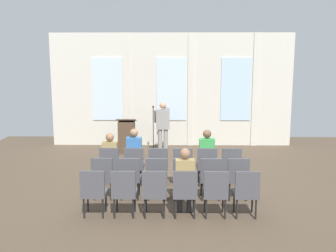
{
  "coord_description": "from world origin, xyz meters",
  "views": [
    {
      "loc": [
        0.06,
        -8.42,
        2.96
      ],
      "look_at": [
        -0.08,
        2.0,
        1.2
      ],
      "focal_mm": 40.88,
      "sensor_mm": 36.0,
      "label": 1
    }
  ],
  "objects_px": {
    "chair_r0_c0": "(110,164)",
    "chair_r1_c4": "(211,176)",
    "chair_r1_c5": "(238,176)",
    "chair_r2_c0": "(94,190)",
    "mic_stand": "(153,143)",
    "chair_r0_c2": "(158,164)",
    "chair_r0_c3": "(183,164)",
    "chair_r2_c5": "(246,191)",
    "lectern": "(127,136)",
    "chair_r0_c1": "(134,164)",
    "audience_r0_c0": "(111,156)",
    "chair_r0_c5": "(231,164)",
    "chair_r2_c1": "(124,190)",
    "audience_r0_c4": "(207,154)",
    "chair_r1_c2": "(157,175)",
    "chair_r0_c4": "(207,164)",
    "speaker": "(163,124)",
    "chair_r2_c2": "(154,190)",
    "chair_r1_c0": "(103,175)",
    "chair_r2_c4": "(215,190)",
    "audience_r0_c1": "(134,154)",
    "chair_r1_c1": "(130,175)",
    "chair_r1_c3": "(184,176)",
    "audience_r2_c3": "(185,178)",
    "chair_r2_c3": "(185,190)"
  },
  "relations": [
    {
      "from": "lectern",
      "to": "chair_r1_c0",
      "type": "xyz_separation_m",
      "value": [
        -0.0,
        -4.24,
        -0.02
      ]
    },
    {
      "from": "speaker",
      "to": "chair_r2_c2",
      "type": "xyz_separation_m",
      "value": [
        -0.02,
        -5.03,
        -0.45
      ]
    },
    {
      "from": "chair_r2_c2",
      "to": "chair_r2_c0",
      "type": "bearing_deg",
      "value": 180.0
    },
    {
      "from": "chair_r0_c2",
      "to": "chair_r1_c1",
      "type": "distance_m",
      "value": 1.12
    },
    {
      "from": "chair_r0_c0",
      "to": "chair_r1_c4",
      "type": "xyz_separation_m",
      "value": [
        2.32,
        -0.96,
        0.0
      ]
    },
    {
      "from": "chair_r0_c4",
      "to": "chair_r0_c5",
      "type": "xyz_separation_m",
      "value": [
        0.58,
        0.0,
        0.0
      ]
    },
    {
      "from": "audience_r0_c4",
      "to": "chair_r2_c2",
      "type": "xyz_separation_m",
      "value": [
        -1.16,
        -2.0,
        -0.22
      ]
    },
    {
      "from": "chair_r1_c4",
      "to": "chair_r0_c1",
      "type": "bearing_deg",
      "value": 151.19
    },
    {
      "from": "chair_r0_c2",
      "to": "chair_r2_c5",
      "type": "xyz_separation_m",
      "value": [
        1.74,
        -1.92,
        0.0
      ]
    },
    {
      "from": "chair_r0_c1",
      "to": "chair_r0_c4",
      "type": "relative_size",
      "value": 1.0
    },
    {
      "from": "chair_r0_c1",
      "to": "chair_r1_c3",
      "type": "distance_m",
      "value": 1.51
    },
    {
      "from": "chair_r0_c0",
      "to": "chair_r0_c4",
      "type": "xyz_separation_m",
      "value": [
        2.32,
        0.0,
        0.0
      ]
    },
    {
      "from": "chair_r1_c3",
      "to": "chair_r1_c5",
      "type": "relative_size",
      "value": 1.0
    },
    {
      "from": "chair_r1_c0",
      "to": "chair_r2_c4",
      "type": "bearing_deg",
      "value": -22.41
    },
    {
      "from": "audience_r0_c4",
      "to": "chair_r1_c2",
      "type": "distance_m",
      "value": 1.57
    },
    {
      "from": "audience_r0_c0",
      "to": "chair_r2_c0",
      "type": "distance_m",
      "value": 2.01
    },
    {
      "from": "chair_r0_c2",
      "to": "chair_r1_c1",
      "type": "bearing_deg",
      "value": -121.22
    },
    {
      "from": "mic_stand",
      "to": "chair_r0_c2",
      "type": "relative_size",
      "value": 1.65
    },
    {
      "from": "chair_r1_c4",
      "to": "chair_r2_c5",
      "type": "height_order",
      "value": "same"
    },
    {
      "from": "chair_r1_c5",
      "to": "chair_r2_c0",
      "type": "bearing_deg",
      "value": -161.74
    },
    {
      "from": "chair_r0_c2",
      "to": "chair_r2_c2",
      "type": "distance_m",
      "value": 1.92
    },
    {
      "from": "chair_r0_c1",
      "to": "audience_r2_c3",
      "type": "height_order",
      "value": "audience_r2_c3"
    },
    {
      "from": "chair_r2_c1",
      "to": "chair_r2_c2",
      "type": "distance_m",
      "value": 0.58
    },
    {
      "from": "lectern",
      "to": "chair_r1_c4",
      "type": "xyz_separation_m",
      "value": [
        2.32,
        -4.24,
        -0.02
      ]
    },
    {
      "from": "lectern",
      "to": "audience_r0_c0",
      "type": "distance_m",
      "value": 3.2
    },
    {
      "from": "chair_r0_c0",
      "to": "chair_r1_c0",
      "type": "distance_m",
      "value": 0.96
    },
    {
      "from": "chair_r0_c5",
      "to": "chair_r1_c2",
      "type": "bearing_deg",
      "value": -151.19
    },
    {
      "from": "mic_stand",
      "to": "chair_r1_c1",
      "type": "bearing_deg",
      "value": -93.88
    },
    {
      "from": "chair_r2_c2",
      "to": "chair_r0_c5",
      "type": "bearing_deg",
      "value": 47.72
    },
    {
      "from": "chair_r0_c5",
      "to": "chair_r2_c1",
      "type": "bearing_deg",
      "value": -140.48
    },
    {
      "from": "chair_r0_c1",
      "to": "chair_r1_c5",
      "type": "xyz_separation_m",
      "value": [
        2.32,
        -0.96,
        0.0
      ]
    },
    {
      "from": "lectern",
      "to": "chair_r0_c1",
      "type": "height_order",
      "value": "lectern"
    },
    {
      "from": "mic_stand",
      "to": "chair_r0_c2",
      "type": "bearing_deg",
      "value": -84.98
    },
    {
      "from": "chair_r2_c2",
      "to": "mic_stand",
      "type": "bearing_deg",
      "value": 93.19
    },
    {
      "from": "chair_r0_c3",
      "to": "chair_r2_c5",
      "type": "xyz_separation_m",
      "value": [
        1.16,
        -1.92,
        0.0
      ]
    },
    {
      "from": "audience_r0_c1",
      "to": "chair_r1_c2",
      "type": "relative_size",
      "value": 1.47
    },
    {
      "from": "chair_r2_c2",
      "to": "chair_r2_c3",
      "type": "distance_m",
      "value": 0.58
    },
    {
      "from": "chair_r2_c4",
      "to": "chair_r1_c5",
      "type": "bearing_deg",
      "value": 58.78
    },
    {
      "from": "chair_r1_c2",
      "to": "audience_r0_c4",
      "type": "bearing_deg",
      "value": 41.77
    },
    {
      "from": "audience_r0_c1",
      "to": "chair_r1_c2",
      "type": "height_order",
      "value": "audience_r0_c1"
    },
    {
      "from": "chair_r0_c3",
      "to": "chair_r2_c5",
      "type": "distance_m",
      "value": 2.24
    },
    {
      "from": "lectern",
      "to": "chair_r2_c1",
      "type": "bearing_deg",
      "value": -83.67
    },
    {
      "from": "chair_r0_c3",
      "to": "chair_r1_c2",
      "type": "xyz_separation_m",
      "value": [
        -0.58,
        -0.96,
        0.0
      ]
    },
    {
      "from": "chair_r0_c5",
      "to": "chair_r2_c0",
      "type": "bearing_deg",
      "value": -146.58
    },
    {
      "from": "chair_r2_c0",
      "to": "chair_r1_c0",
      "type": "bearing_deg",
      "value": 90.0
    },
    {
      "from": "audience_r0_c0",
      "to": "chair_r0_c3",
      "type": "distance_m",
      "value": 1.75
    },
    {
      "from": "audience_r0_c1",
      "to": "chair_r1_c0",
      "type": "distance_m",
      "value": 1.21
    },
    {
      "from": "chair_r1_c5",
      "to": "chair_r2_c0",
      "type": "relative_size",
      "value": 1.0
    },
    {
      "from": "lectern",
      "to": "chair_r0_c1",
      "type": "xyz_separation_m",
      "value": [
        0.58,
        -3.28,
        -0.02
      ]
    },
    {
      "from": "chair_r0_c1",
      "to": "audience_r2_c3",
      "type": "distance_m",
      "value": 2.18
    }
  ]
}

